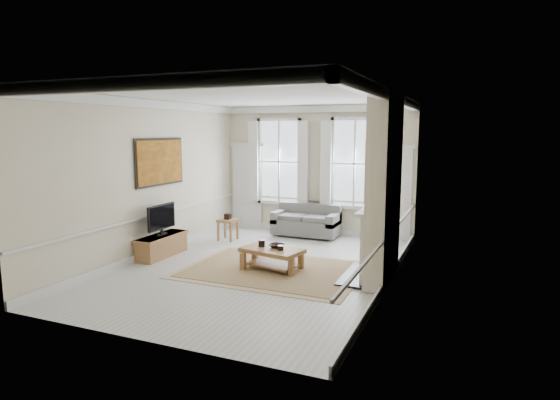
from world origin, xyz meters
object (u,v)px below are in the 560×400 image
at_px(coffee_table, 272,252).
at_px(side_table, 228,223).
at_px(tv_stand, 162,246).
at_px(sofa, 307,223).

bearing_deg(coffee_table, side_table, 148.60).
distance_m(side_table, coffee_table, 2.85).
distance_m(coffee_table, tv_stand, 2.66).
distance_m(side_table, tv_stand, 2.03).
relative_size(side_table, tv_stand, 0.40).
xyz_separation_m(coffee_table, tv_stand, (-2.66, 0.02, -0.12)).
distance_m(sofa, tv_stand, 3.88).
bearing_deg(side_table, tv_stand, -106.68).
xyz_separation_m(sofa, coffee_table, (0.40, -3.17, 0.01)).
bearing_deg(tv_stand, sofa, 54.42).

